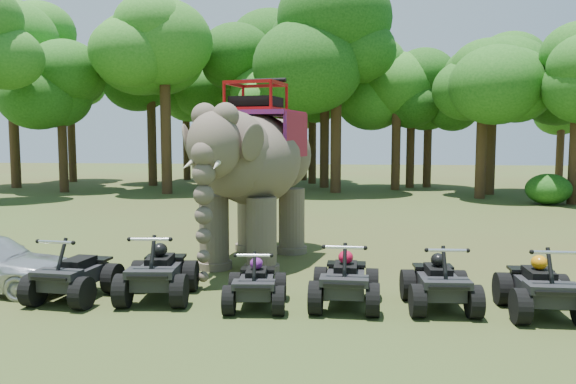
% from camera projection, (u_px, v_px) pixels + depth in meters
% --- Properties ---
extents(ground, '(110.00, 110.00, 0.00)m').
position_uv_depth(ground, '(283.00, 280.00, 12.71)').
color(ground, '#47381E').
rests_on(ground, ground).
extents(elephant, '(3.62, 6.07, 4.77)m').
position_uv_depth(elephant, '(255.00, 170.00, 14.61)').
color(elephant, brown).
rests_on(elephant, ground).
extents(atv_0, '(1.46, 1.89, 1.31)m').
position_uv_depth(atv_0, '(74.00, 267.00, 11.18)').
color(atv_0, black).
rests_on(atv_0, ground).
extents(atv_1, '(1.50, 1.95, 1.36)m').
position_uv_depth(atv_1, '(158.00, 265.00, 11.22)').
color(atv_1, black).
rests_on(atv_1, ground).
extents(atv_2, '(1.24, 1.63, 1.14)m').
position_uv_depth(atv_2, '(256.00, 278.00, 10.68)').
color(atv_2, black).
rests_on(atv_2, ground).
extents(atv_3, '(1.34, 1.80, 1.30)m').
position_uv_depth(atv_3, '(345.00, 273.00, 10.71)').
color(atv_3, black).
rests_on(atv_3, ground).
extents(atv_4, '(1.34, 1.78, 1.27)m').
position_uv_depth(atv_4, '(440.00, 275.00, 10.59)').
color(atv_4, black).
rests_on(atv_4, ground).
extents(atv_5, '(1.30, 1.78, 1.32)m').
position_uv_depth(atv_5, '(541.00, 279.00, 10.20)').
color(atv_5, black).
rests_on(atv_5, ground).
extents(tree_0, '(6.71, 6.71, 9.58)m').
position_uv_depth(tree_0, '(325.00, 113.00, 35.86)').
color(tree_0, '#195114').
rests_on(tree_0, ground).
extents(tree_1, '(5.26, 5.26, 7.51)m').
position_uv_depth(tree_1, '(411.00, 129.00, 35.84)').
color(tree_1, '#195114').
rests_on(tree_1, ground).
extents(tree_2, '(5.61, 5.61, 8.02)m').
position_uv_depth(tree_2, '(482.00, 122.00, 29.42)').
color(tree_2, '#195114').
rests_on(tree_2, ground).
extents(tree_23, '(5.21, 5.21, 7.44)m').
position_uv_depth(tree_23, '(62.00, 129.00, 32.90)').
color(tree_23, '#195114').
rests_on(tree_23, ground).
extents(tree_24, '(6.98, 6.98, 9.98)m').
position_uv_depth(tree_24, '(165.00, 106.00, 31.77)').
color(tree_24, '#195114').
rests_on(tree_24, ground).
extents(tree_25, '(5.17, 5.17, 7.38)m').
position_uv_depth(tree_25, '(244.00, 130.00, 34.58)').
color(tree_25, '#195114').
rests_on(tree_25, ground).
extents(tree_26, '(7.69, 7.69, 10.98)m').
position_uv_depth(tree_26, '(281.00, 105.00, 39.05)').
color(tree_26, '#195114').
rests_on(tree_26, ground).
extents(tree_27, '(5.94, 5.94, 8.49)m').
position_uv_depth(tree_27, '(71.00, 123.00, 40.52)').
color(tree_27, '#195114').
rests_on(tree_27, ground).
extents(tree_28, '(7.31, 7.31, 10.45)m').
position_uv_depth(tree_28, '(13.00, 106.00, 35.63)').
color(tree_28, '#195114').
rests_on(tree_28, ground).
extents(tree_29, '(5.15, 5.15, 7.36)m').
position_uv_depth(tree_29, '(561.00, 131.00, 39.13)').
color(tree_29, '#195114').
rests_on(tree_29, ground).
extents(tree_30, '(5.72, 5.72, 8.18)m').
position_uv_depth(tree_30, '(186.00, 126.00, 42.39)').
color(tree_30, '#195114').
rests_on(tree_30, ground).
extents(tree_31, '(5.17, 5.17, 7.39)m').
position_uv_depth(tree_31, '(428.00, 130.00, 36.16)').
color(tree_31, '#195114').
rests_on(tree_31, ground).
extents(tree_32, '(6.42, 6.42, 9.17)m').
position_uv_depth(tree_32, '(241.00, 116.00, 35.58)').
color(tree_32, '#195114').
rests_on(tree_32, ground).
extents(tree_33, '(7.51, 7.51, 10.73)m').
position_uv_depth(tree_33, '(336.00, 100.00, 32.47)').
color(tree_33, '#195114').
rests_on(tree_33, ground).
extents(tree_34, '(6.57, 6.57, 9.39)m').
position_uv_depth(tree_34, '(151.00, 115.00, 37.34)').
color(tree_34, '#195114').
rests_on(tree_34, ground).
extents(tree_35, '(6.11, 6.11, 8.73)m').
position_uv_depth(tree_35, '(492.00, 117.00, 31.46)').
color(tree_35, '#195114').
rests_on(tree_35, ground).
extents(tree_36, '(5.36, 5.36, 7.65)m').
position_uv_depth(tree_36, '(304.00, 129.00, 42.04)').
color(tree_36, '#195114').
rests_on(tree_36, ground).
extents(tree_37, '(5.78, 5.78, 8.26)m').
position_uv_depth(tree_37, '(396.00, 123.00, 34.29)').
color(tree_37, '#195114').
rests_on(tree_37, ground).
extents(tree_39, '(5.80, 5.80, 8.28)m').
position_uv_depth(tree_39, '(312.00, 124.00, 39.04)').
color(tree_39, '#195114').
rests_on(tree_39, ground).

